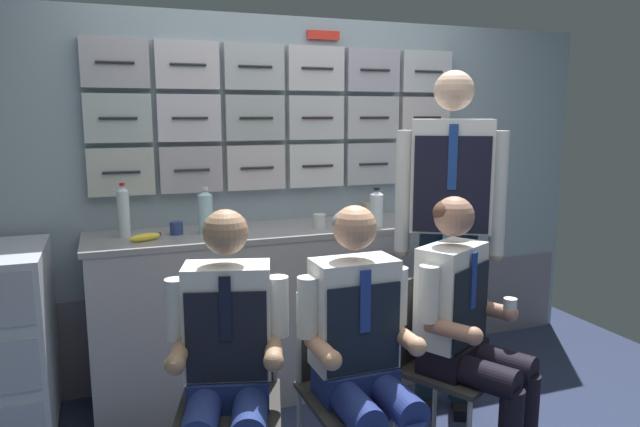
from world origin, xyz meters
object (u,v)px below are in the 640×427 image
Objects in this scene: crew_member_left at (227,358)px; crew_member_standing at (450,209)px; snack_banana at (145,237)px; service_trolley at (6,342)px; paper_cup_blue at (368,209)px; folding_chair_left at (231,375)px; water_bottle_blue_cap at (376,208)px; crew_member_right at (363,349)px; crew_member_by_counter at (468,324)px; folding_chair_right at (346,368)px; folding_chair_by_counter at (434,346)px.

crew_member_left is 0.68× the size of crew_member_standing.
crew_member_standing is at bearing -17.07° from snack_banana.
paper_cup_blue is (2.04, 0.30, 0.48)m from service_trolley.
crew_member_standing reaches higher than snack_banana.
folding_chair_left is at bearing 74.25° from crew_member_left.
crew_member_standing is (1.27, 0.47, 0.43)m from crew_member_left.
crew_member_right is at bearing -118.41° from water_bottle_blue_cap.
water_bottle_blue_cap reaches higher than paper_cup_blue.
service_trolley is 2.16m from crew_member_by_counter.
crew_member_left is at bearing 178.80° from crew_member_by_counter.
paper_cup_blue is at bearing 64.09° from crew_member_right.
crew_member_left reaches higher than water_bottle_blue_cap.
crew_member_by_counter reaches higher than folding_chair_right.
water_bottle_blue_cap reaches higher than snack_banana.
crew_member_by_counter is (0.55, -0.08, 0.15)m from folding_chair_right.
crew_member_left is (0.88, -0.91, 0.16)m from service_trolley.
service_trolley reaches higher than folding_chair_right.
crew_member_left reaches higher than paper_cup_blue.
folding_chair_left is at bearing 169.97° from crew_member_by_counter.
folding_chair_by_counter is 0.92m from water_bottle_blue_cap.
paper_cup_blue is (0.64, 1.15, 0.47)m from folding_chair_right.
folding_chair_left is 0.22m from crew_member_left.
folding_chair_by_counter is (0.47, 0.07, 0.00)m from folding_chair_right.
folding_chair_right is 1.40m from paper_cup_blue.
paper_cup_blue is at bearing 8.40° from service_trolley.
folding_chair_left is 0.94m from folding_chair_by_counter.
service_trolley is 0.78× the size of crew_member_left.
crew_member_by_counter is at bearing -10.03° from folding_chair_left.
folding_chair_right is at bearing 6.21° from crew_member_left.
crew_member_right reaches higher than folding_chair_left.
crew_member_by_counter reaches higher than water_bottle_blue_cap.
paper_cup_blue is at bearing 98.82° from crew_member_standing.
folding_chair_right is 0.22m from crew_member_right.
crew_member_right is 5.46× the size of water_bottle_blue_cap.
water_bottle_blue_cap is 0.36m from paper_cup_blue.
paper_cup_blue is 1.40m from snack_banana.
service_trolley is 1.73m from crew_member_right.
crew_member_right is 7.17× the size of snack_banana.
service_trolley is 1.19m from folding_chair_left.
water_bottle_blue_cap is at bearing 39.84° from crew_member_left.
paper_cup_blue is (0.64, 1.31, 0.32)m from crew_member_right.
water_bottle_blue_cap is 1.31× the size of snack_banana.
folding_chair_left is at bearing -70.97° from snack_banana.
folding_chair_right is (0.51, 0.06, -0.15)m from crew_member_left.
folding_chair_right and folding_chair_by_counter have the same top height.
crew_member_standing is at bearing 28.83° from folding_chair_right.
snack_banana is (0.66, 0.02, 0.46)m from service_trolley.
folding_chair_by_counter is at bearing 7.04° from crew_member_left.
service_trolley is 2.27m from crew_member_standing.
snack_banana is at bearing 103.40° from crew_member_left.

